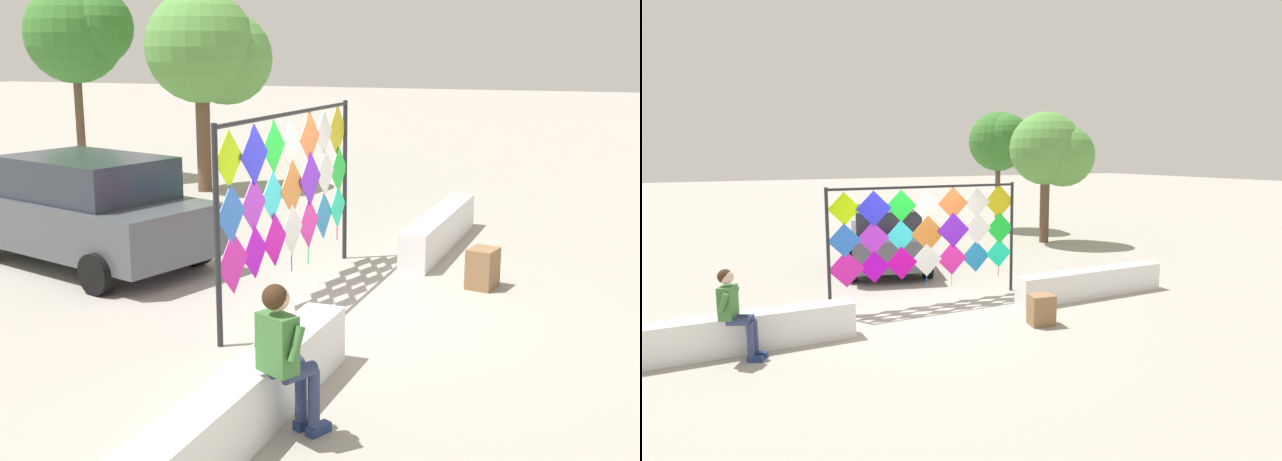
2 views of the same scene
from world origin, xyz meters
TOP-DOWN VIEW (x-y plane):
  - ground at (0.00, 0.00)m, footprint 120.00×120.00m
  - plaza_ledge_left at (-3.75, -0.41)m, footprint 3.88×0.44m
  - plaza_ledge_right at (3.75, -0.41)m, footprint 3.88×0.44m
  - kite_display_rack at (0.25, 0.87)m, footprint 4.40×0.08m
  - seated_vendor at (-3.78, -0.79)m, footprint 0.71×0.61m
  - parked_car at (0.56, 4.64)m, footprint 3.04×4.86m
  - cardboard_box_large at (1.54, -1.55)m, footprint 0.52×0.45m
  - tree_broadleaf at (7.53, 9.86)m, footprint 2.53×2.79m
  - tree_palm_like at (7.44, 6.11)m, footprint 2.93×2.85m

SIDE VIEW (x-z plane):
  - ground at x=0.00m, z-range 0.00..0.00m
  - cardboard_box_large at x=1.54m, z-range 0.00..0.59m
  - plaza_ledge_left at x=-3.75m, z-range 0.00..0.63m
  - plaza_ledge_right at x=3.75m, z-range 0.00..0.63m
  - seated_vendor at x=-3.78m, z-range 0.13..1.60m
  - parked_car at x=0.56m, z-range 0.01..1.76m
  - kite_display_rack at x=0.25m, z-range 0.31..2.90m
  - tree_palm_like at x=7.44m, z-range 0.94..5.71m
  - tree_broadleaf at x=7.53m, z-range 1.29..6.34m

